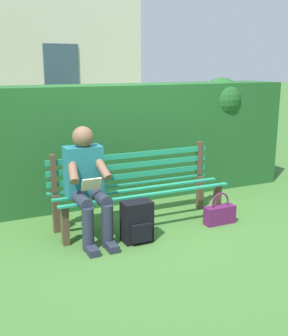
{
  "coord_description": "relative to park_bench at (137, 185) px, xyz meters",
  "views": [
    {
      "loc": [
        1.87,
        4.09,
        1.77
      ],
      "look_at": [
        0.0,
        0.1,
        0.68
      ],
      "focal_mm": 45.08,
      "sensor_mm": 36.0,
      "label": 1
    }
  ],
  "objects": [
    {
      "name": "ground",
      "position": [
        0.0,
        0.09,
        -0.44
      ],
      "size": [
        60.0,
        60.0,
        0.0
      ],
      "primitive_type": "plane",
      "color": "#3D6B2D"
    },
    {
      "name": "park_bench",
      "position": [
        0.0,
        0.0,
        0.0
      ],
      "size": [
        1.98,
        0.53,
        0.85
      ],
      "color": "#4C3828",
      "rests_on": "ground"
    },
    {
      "name": "person_seated",
      "position": [
        0.64,
        0.19,
        0.17
      ],
      "size": [
        0.44,
        0.73,
        1.16
      ],
      "color": "#1E6672",
      "rests_on": "ground"
    },
    {
      "name": "hedge_backdrop",
      "position": [
        -0.41,
        -0.98,
        0.36
      ],
      "size": [
        4.45,
        0.74,
        1.59
      ],
      "color": "#1E5123",
      "rests_on": "ground"
    },
    {
      "name": "backpack",
      "position": [
        0.22,
        0.5,
        -0.23
      ],
      "size": [
        0.3,
        0.27,
        0.42
      ],
      "color": "black",
      "rests_on": "ground"
    },
    {
      "name": "handbag",
      "position": [
        -0.83,
        0.45,
        -0.32
      ],
      "size": [
        0.36,
        0.13,
        0.37
      ],
      "color": "#59194C",
      "rests_on": "ground"
    }
  ]
}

